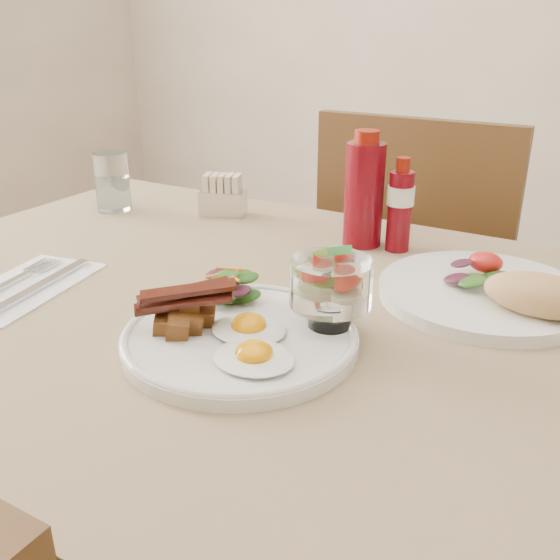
{
  "coord_description": "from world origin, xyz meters",
  "views": [
    {
      "loc": [
        0.38,
        -0.65,
        1.11
      ],
      "look_at": [
        0.03,
        -0.05,
        0.82
      ],
      "focal_mm": 40.0,
      "sensor_mm": 36.0,
      "label": 1
    }
  ],
  "objects": [
    {
      "name": "chair_far",
      "position": [
        0.0,
        0.66,
        0.52
      ],
      "size": [
        0.42,
        0.42,
        0.93
      ],
      "color": "#55361A",
      "rests_on": "ground"
    },
    {
      "name": "water_glass",
      "position": [
        -0.51,
        0.23,
        0.8
      ],
      "size": [
        0.07,
        0.07,
        0.12
      ],
      "color": "white",
      "rests_on": "table"
    },
    {
      "name": "ketchup_bottle",
      "position": [
        -0.0,
        0.29,
        0.84
      ],
      "size": [
        0.08,
        0.08,
        0.19
      ],
      "rotation": [
        0.0,
        0.0,
        0.3
      ],
      "color": "#62050F",
      "rests_on": "table"
    },
    {
      "name": "napkin_cutlery",
      "position": [
        -0.35,
        -0.13,
        0.75
      ],
      "size": [
        0.16,
        0.25,
        0.01
      ],
      "rotation": [
        0.0,
        0.0,
        0.18
      ],
      "color": "white",
      "rests_on": "table"
    },
    {
      "name": "fruit_cup",
      "position": [
        0.1,
        -0.04,
        0.82
      ],
      "size": [
        0.1,
        0.1,
        0.1
      ],
      "rotation": [
        0.0,
        0.0,
        0.18
      ],
      "color": "white",
      "rests_on": "main_plate"
    },
    {
      "name": "table",
      "position": [
        0.0,
        0.0,
        0.66
      ],
      "size": [
        1.33,
        0.88,
        0.75
      ],
      "color": "#55361A",
      "rests_on": "ground"
    },
    {
      "name": "side_salad",
      "position": [
        -0.04,
        -0.04,
        0.79
      ],
      "size": [
        0.08,
        0.08,
        0.04
      ],
      "rotation": [
        0.0,
        0.0,
        -0.2
      ],
      "color": "#1C5416",
      "rests_on": "main_plate"
    },
    {
      "name": "hot_sauce_bottle",
      "position": [
        0.06,
        0.29,
        0.83
      ],
      "size": [
        0.04,
        0.04,
        0.15
      ],
      "rotation": [
        0.0,
        0.0,
        -0.01
      ],
      "color": "#62050F",
      "rests_on": "table"
    },
    {
      "name": "second_plate",
      "position": [
        0.25,
        0.16,
        0.77
      ],
      "size": [
        0.29,
        0.29,
        0.07
      ],
      "rotation": [
        0.0,
        0.0,
        -0.12
      ],
      "color": "white",
      "rests_on": "table"
    },
    {
      "name": "sugar_caddy",
      "position": [
        -0.3,
        0.31,
        0.79
      ],
      "size": [
        0.1,
        0.08,
        0.08
      ],
      "rotation": [
        0.0,
        0.0,
        0.35
      ],
      "color": "silver",
      "rests_on": "table"
    },
    {
      "name": "fried_eggs",
      "position": [
        0.04,
        -0.13,
        0.77
      ],
      "size": [
        0.15,
        0.16,
        0.03
      ],
      "rotation": [
        0.0,
        0.0,
        -0.28
      ],
      "color": "white",
      "rests_on": "main_plate"
    },
    {
      "name": "main_plate",
      "position": [
        0.01,
        -0.11,
        0.76
      ],
      "size": [
        0.28,
        0.28,
        0.02
      ],
      "primitive_type": "cylinder",
      "color": "white",
      "rests_on": "table"
    },
    {
      "name": "bacon_potato_pile",
      "position": [
        -0.05,
        -0.13,
        0.79
      ],
      "size": [
        0.11,
        0.1,
        0.05
      ],
      "rotation": [
        0.0,
        0.0,
        0.29
      ],
      "color": "brown",
      "rests_on": "main_plate"
    }
  ]
}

